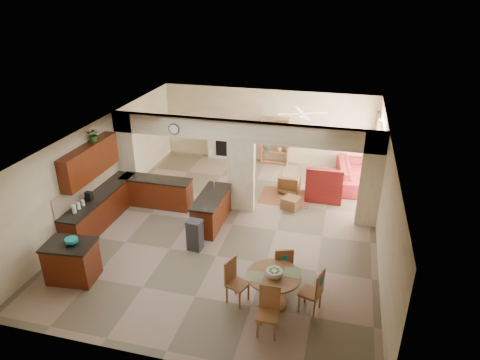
% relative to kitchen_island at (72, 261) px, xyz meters
% --- Properties ---
extents(floor, '(10.00, 10.00, 0.00)m').
position_rel_kitchen_island_xyz_m(floor, '(2.97, 3.30, -0.49)').
color(floor, gray).
rests_on(floor, ground).
extents(ceiling, '(10.00, 10.00, 0.00)m').
position_rel_kitchen_island_xyz_m(ceiling, '(2.97, 3.30, 2.31)').
color(ceiling, white).
rests_on(ceiling, wall_back).
extents(wall_back, '(8.00, 0.00, 8.00)m').
position_rel_kitchen_island_xyz_m(wall_back, '(2.97, 8.30, 0.91)').
color(wall_back, beige).
rests_on(wall_back, floor).
extents(wall_front, '(8.00, 0.00, 8.00)m').
position_rel_kitchen_island_xyz_m(wall_front, '(2.97, -1.70, 0.91)').
color(wall_front, beige).
rests_on(wall_front, floor).
extents(wall_left, '(0.00, 10.00, 10.00)m').
position_rel_kitchen_island_xyz_m(wall_left, '(-1.03, 3.30, 0.91)').
color(wall_left, beige).
rests_on(wall_left, floor).
extents(wall_right, '(0.00, 10.00, 10.00)m').
position_rel_kitchen_island_xyz_m(wall_right, '(6.97, 3.30, 0.91)').
color(wall_right, beige).
rests_on(wall_right, floor).
extents(partition_left_pier, '(0.60, 0.25, 2.80)m').
position_rel_kitchen_island_xyz_m(partition_left_pier, '(-0.73, 4.30, 0.91)').
color(partition_left_pier, beige).
rests_on(partition_left_pier, floor).
extents(partition_center_pier, '(0.80, 0.25, 2.20)m').
position_rel_kitchen_island_xyz_m(partition_center_pier, '(2.97, 4.30, 0.61)').
color(partition_center_pier, beige).
rests_on(partition_center_pier, floor).
extents(partition_right_pier, '(0.60, 0.25, 2.80)m').
position_rel_kitchen_island_xyz_m(partition_right_pier, '(6.67, 4.30, 0.91)').
color(partition_right_pier, beige).
rests_on(partition_right_pier, floor).
extents(partition_header, '(8.00, 0.25, 0.60)m').
position_rel_kitchen_island_xyz_m(partition_header, '(2.97, 4.30, 2.01)').
color(partition_header, beige).
rests_on(partition_header, partition_center_pier).
extents(kitchen_counter, '(2.52, 3.29, 1.48)m').
position_rel_kitchen_island_xyz_m(kitchen_counter, '(-0.29, 3.05, -0.02)').
color(kitchen_counter, '#491908').
rests_on(kitchen_counter, floor).
extents(upper_cabinets, '(0.35, 2.40, 0.90)m').
position_rel_kitchen_island_xyz_m(upper_cabinets, '(-0.85, 2.50, 1.43)').
color(upper_cabinets, '#491908').
rests_on(upper_cabinets, wall_left).
extents(peninsula, '(0.70, 1.85, 0.91)m').
position_rel_kitchen_island_xyz_m(peninsula, '(2.37, 3.18, -0.03)').
color(peninsula, '#491908').
rests_on(peninsula, floor).
extents(wall_clock, '(0.34, 0.03, 0.34)m').
position_rel_kitchen_island_xyz_m(wall_clock, '(0.97, 4.15, 1.96)').
color(wall_clock, '#493218').
rests_on(wall_clock, partition_header).
extents(rug, '(1.60, 1.30, 0.01)m').
position_rel_kitchen_island_xyz_m(rug, '(4.17, 5.40, -0.48)').
color(rug, brown).
rests_on(rug, floor).
extents(fireplace, '(1.60, 0.35, 1.20)m').
position_rel_kitchen_island_xyz_m(fireplace, '(1.37, 8.13, 0.13)').
color(fireplace, '#F0E4D0').
rests_on(fireplace, floor).
extents(shelving_unit, '(1.00, 0.32, 1.80)m').
position_rel_kitchen_island_xyz_m(shelving_unit, '(3.32, 8.12, 0.41)').
color(shelving_unit, brown).
rests_on(shelving_unit, floor).
extents(window_a, '(0.02, 0.90, 1.90)m').
position_rel_kitchen_island_xyz_m(window_a, '(6.94, 5.60, 0.71)').
color(window_a, white).
rests_on(window_a, wall_right).
extents(window_b, '(0.02, 0.90, 1.90)m').
position_rel_kitchen_island_xyz_m(window_b, '(6.94, 7.30, 0.71)').
color(window_b, white).
rests_on(window_b, wall_right).
extents(glazed_door, '(0.02, 0.70, 2.10)m').
position_rel_kitchen_island_xyz_m(glazed_door, '(6.94, 6.45, 0.56)').
color(glazed_door, white).
rests_on(glazed_door, wall_right).
extents(drape_a_left, '(0.10, 0.28, 2.30)m').
position_rel_kitchen_island_xyz_m(drape_a_left, '(6.90, 5.00, 0.71)').
color(drape_a_left, '#401E19').
rests_on(drape_a_left, wall_right).
extents(drape_a_right, '(0.10, 0.28, 2.30)m').
position_rel_kitchen_island_xyz_m(drape_a_right, '(6.90, 6.20, 0.71)').
color(drape_a_right, '#401E19').
rests_on(drape_a_right, wall_right).
extents(drape_b_left, '(0.10, 0.28, 2.30)m').
position_rel_kitchen_island_xyz_m(drape_b_left, '(6.90, 6.70, 0.71)').
color(drape_b_left, '#401E19').
rests_on(drape_b_left, wall_right).
extents(drape_b_right, '(0.10, 0.28, 2.30)m').
position_rel_kitchen_island_xyz_m(drape_b_right, '(6.90, 7.90, 0.71)').
color(drape_b_right, '#401E19').
rests_on(drape_b_right, wall_right).
extents(ceiling_fan, '(1.00, 1.00, 0.10)m').
position_rel_kitchen_island_xyz_m(ceiling_fan, '(4.47, 6.30, 2.07)').
color(ceiling_fan, white).
rests_on(ceiling_fan, ceiling).
extents(kitchen_island, '(1.19, 0.90, 0.97)m').
position_rel_kitchen_island_xyz_m(kitchen_island, '(0.00, 0.00, 0.00)').
color(kitchen_island, '#491908').
rests_on(kitchen_island, floor).
extents(teal_bowl, '(0.29, 0.29, 0.14)m').
position_rel_kitchen_island_xyz_m(teal_bowl, '(0.08, 0.02, 0.55)').
color(teal_bowl, teal).
rests_on(teal_bowl, kitchen_island).
extents(trash_can, '(0.39, 0.35, 0.77)m').
position_rel_kitchen_island_xyz_m(trash_can, '(2.35, 1.87, -0.10)').
color(trash_can, '#2B2B2D').
rests_on(trash_can, floor).
extents(dining_table, '(1.17, 1.17, 0.80)m').
position_rel_kitchen_island_xyz_m(dining_table, '(4.70, 0.26, 0.04)').
color(dining_table, brown).
rests_on(dining_table, floor).
extents(fruit_bowl, '(0.33, 0.33, 0.18)m').
position_rel_kitchen_island_xyz_m(fruit_bowl, '(4.71, 0.20, 0.40)').
color(fruit_bowl, '#6DA523').
rests_on(fruit_bowl, dining_table).
extents(sofa, '(2.66, 1.26, 0.75)m').
position_rel_kitchen_island_xyz_m(sofa, '(6.27, 6.99, -0.11)').
color(sofa, maroon).
rests_on(sofa, floor).
extents(chaise, '(1.16, 0.95, 0.46)m').
position_rel_kitchen_island_xyz_m(chaise, '(5.38, 5.66, -0.26)').
color(chaise, maroon).
rests_on(chaise, floor).
extents(armchair, '(0.70, 0.72, 0.63)m').
position_rel_kitchen_island_xyz_m(armchair, '(4.24, 5.81, -0.17)').
color(armchair, maroon).
rests_on(armchair, floor).
extents(ottoman, '(0.63, 0.63, 0.36)m').
position_rel_kitchen_island_xyz_m(ottoman, '(4.46, 4.70, -0.31)').
color(ottoman, maroon).
rests_on(ottoman, floor).
extents(plant, '(0.43, 0.41, 0.39)m').
position_rel_kitchen_island_xyz_m(plant, '(-0.85, 2.84, 2.08)').
color(plant, '#134714').
rests_on(plant, upper_cabinets).
extents(chair_north, '(0.54, 0.54, 1.02)m').
position_rel_kitchen_island_xyz_m(chair_north, '(4.79, 0.98, 0.07)').
color(chair_north, brown).
rests_on(chair_north, floor).
extents(chair_east, '(0.52, 0.52, 1.02)m').
position_rel_kitchen_island_xyz_m(chair_east, '(5.56, 0.28, 0.07)').
color(chair_east, brown).
rests_on(chair_east, floor).
extents(chair_south, '(0.43, 0.44, 1.02)m').
position_rel_kitchen_island_xyz_m(chair_south, '(4.74, -0.48, 0.07)').
color(chair_south, brown).
rests_on(chair_south, floor).
extents(chair_west, '(0.54, 0.54, 1.02)m').
position_rel_kitchen_island_xyz_m(chair_west, '(3.85, 0.22, 0.07)').
color(chair_west, brown).
rests_on(chair_west, floor).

